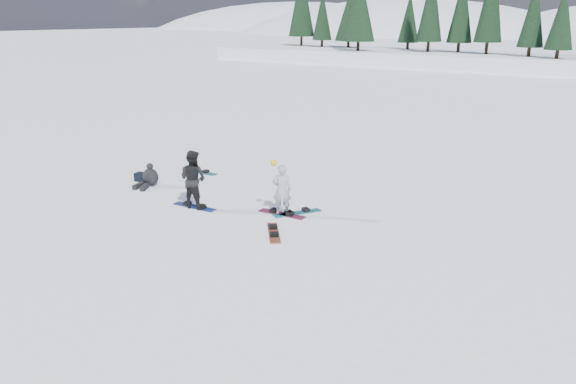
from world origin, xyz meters
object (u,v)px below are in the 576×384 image
(snowboarder_woman, at_px, (282,189))
(snowboard_loose_c, at_px, (200,172))
(snowboarder_man, at_px, (193,179))
(snowboard_loose_b, at_px, (274,233))
(seated_rider, at_px, (149,177))
(gear_bag, at_px, (142,177))
(snowboard_loose_a, at_px, (297,213))

(snowboarder_woman, bearing_deg, snowboard_loose_c, -55.64)
(snowboarder_man, distance_m, snowboard_loose_c, 4.16)
(snowboard_loose_b, bearing_deg, seated_rider, -140.42)
(snowboarder_woman, xyz_separation_m, snowboard_loose_c, (-5.22, 2.12, -0.76))
(seated_rider, relative_size, snowboard_loose_c, 0.69)
(gear_bag, distance_m, snowboard_loose_b, 6.95)
(snowboarder_man, height_order, snowboard_loose_a, snowboarder_man)
(snowboarder_woman, distance_m, gear_bag, 6.15)
(snowboarder_man, height_order, gear_bag, snowboarder_man)
(snowboarder_man, distance_m, snowboard_loose_a, 3.32)
(seated_rider, bearing_deg, gear_bag, 138.53)
(snowboarder_woman, height_order, snowboarder_man, snowboarder_man)
(gear_bag, distance_m, snowboard_loose_c, 2.25)
(snowboarder_man, bearing_deg, seated_rider, -21.95)
(snowboard_loose_b, bearing_deg, snowboarder_man, -136.20)
(seated_rider, distance_m, snowboard_loose_c, 2.33)
(gear_bag, height_order, snowboard_loose_a, gear_bag)
(snowboarder_woman, distance_m, snowboard_loose_c, 5.68)
(snowboarder_man, bearing_deg, snowboard_loose_a, -162.30)
(seated_rider, xyz_separation_m, snowboard_loose_b, (6.10, -1.17, -0.30))
(snowboarder_man, relative_size, snowboard_loose_c, 1.20)
(snowboard_loose_c, bearing_deg, snowboard_loose_a, -16.44)
(gear_bag, bearing_deg, snowboard_loose_b, -11.78)
(snowboarder_woman, relative_size, gear_bag, 3.70)
(gear_bag, height_order, snowboard_loose_c, gear_bag)
(seated_rider, bearing_deg, snowboard_loose_c, 63.43)
(snowboarder_woman, relative_size, snowboard_loose_c, 1.11)
(snowboard_loose_a, bearing_deg, gear_bag, 123.45)
(snowboarder_man, xyz_separation_m, snowboard_loose_a, (2.92, 1.31, -0.88))
(snowboarder_man, bearing_deg, gear_bag, -22.80)
(snowboard_loose_b, bearing_deg, snowboarder_woman, 167.18)
(seated_rider, bearing_deg, snowboard_loose_b, -32.50)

